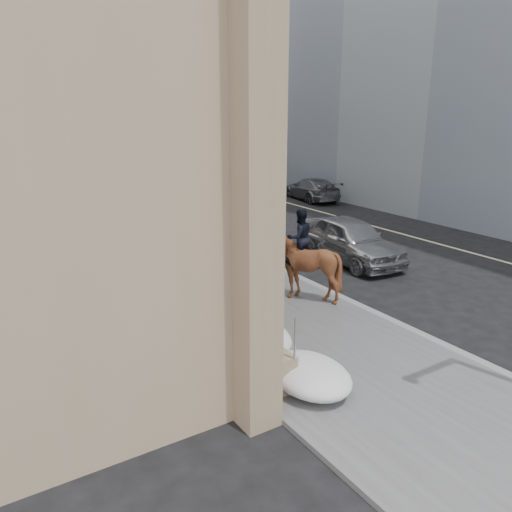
{
  "coord_description": "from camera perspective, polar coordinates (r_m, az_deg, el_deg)",
  "views": [
    {
      "loc": [
        -7.15,
        -9.1,
        5.7
      ],
      "look_at": [
        -0.11,
        2.13,
        1.7
      ],
      "focal_mm": 35.0,
      "sensor_mm": 36.0,
      "label": 1
    }
  ],
  "objects": [
    {
      "name": "car_silver",
      "position": [
        19.24,
        10.69,
        1.87
      ],
      "size": [
        2.43,
        5.11,
        1.69
      ],
      "primitive_type": "imported",
      "rotation": [
        0.0,
        0.0,
        -0.09
      ],
      "color": "gray",
      "rests_on": "ground"
    },
    {
      "name": "ground",
      "position": [
        12.9,
        5.53,
        -9.52
      ],
      "size": [
        140.0,
        140.0,
        0.0
      ],
      "primitive_type": "plane",
      "color": "black",
      "rests_on": "ground"
    },
    {
      "name": "snow_bank",
      "position": [
        18.87,
        -13.12,
        0.26
      ],
      "size": [
        1.7,
        18.1,
        0.76
      ],
      "color": "silver",
      "rests_on": "sidewalk"
    },
    {
      "name": "curb",
      "position": [
        22.18,
        -4.82,
        2.01
      ],
      "size": [
        0.24,
        80.0,
        0.12
      ],
      "primitive_type": "cube",
      "color": "slate",
      "rests_on": "ground"
    },
    {
      "name": "bg_building_mid",
      "position": [
        70.48,
        -24.67,
        22.15
      ],
      "size": [
        30.0,
        12.0,
        28.0
      ],
      "primitive_type": "cube",
      "color": "slate",
      "rests_on": "ground"
    },
    {
      "name": "car_grey",
      "position": [
        31.76,
        6.33,
        7.62
      ],
      "size": [
        2.59,
        4.97,
        1.38
      ],
      "primitive_type": "imported",
      "rotation": [
        0.0,
        0.0,
        3.0
      ],
      "color": "#505357",
      "rests_on": "ground"
    },
    {
      "name": "streetlight_mid",
      "position": [
        25.15,
        -9.17,
        14.04
      ],
      "size": [
        1.71,
        0.24,
        8.0
      ],
      "color": "#2D2D30",
      "rests_on": "ground"
    },
    {
      "name": "far_podium",
      "position": [
        29.86,
        17.87,
        8.88
      ],
      "size": [
        2.0,
        80.0,
        4.0
      ],
      "primitive_type": "cube",
      "color": "#856E56",
      "rests_on": "ground"
    },
    {
      "name": "traffic_signal",
      "position": [
        32.48,
        -15.97,
        13.18
      ],
      "size": [
        4.1,
        0.22,
        6.0
      ],
      "color": "#2D2D30",
      "rests_on": "ground"
    },
    {
      "name": "mounted_horse_right",
      "position": [
        14.85,
        5.25,
        -0.63
      ],
      "size": [
        1.92,
        2.11,
        2.71
      ],
      "rotation": [
        0.0,
        0.0,
        3.02
      ],
      "color": "#4B2815",
      "rests_on": "sidewalk"
    },
    {
      "name": "streetlight_far",
      "position": [
        44.23,
        -19.79,
        14.4
      ],
      "size": [
        1.71,
        0.24,
        8.0
      ],
      "color": "#2D2D30",
      "rests_on": "ground"
    },
    {
      "name": "pedestrian",
      "position": [
        14.63,
        2.21,
        -1.69
      ],
      "size": [
        1.2,
        0.81,
        1.89
      ],
      "primitive_type": "imported",
      "rotation": [
        0.0,
        0.0,
        -0.35
      ],
      "color": "black",
      "rests_on": "sidewalk"
    },
    {
      "name": "lane_line",
      "position": [
        26.62,
        10.44,
        4.16
      ],
      "size": [
        0.15,
        70.0,
        0.01
      ],
      "primitive_type": "cube",
      "color": "#BFB78C",
      "rests_on": "ground"
    },
    {
      "name": "mounted_horse_left",
      "position": [
        14.11,
        -2.55,
        -1.61
      ],
      "size": [
        2.12,
        2.81,
        2.74
      ],
      "rotation": [
        0.0,
        0.0,
        3.57
      ],
      "color": "#462715",
      "rests_on": "sidewalk"
    },
    {
      "name": "sidewalk",
      "position": [
        21.16,
        -11.13,
        1.01
      ],
      "size": [
        5.0,
        80.0,
        0.12
      ],
      "primitive_type": "cube",
      "color": "#49494B",
      "rests_on": "ground"
    }
  ]
}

